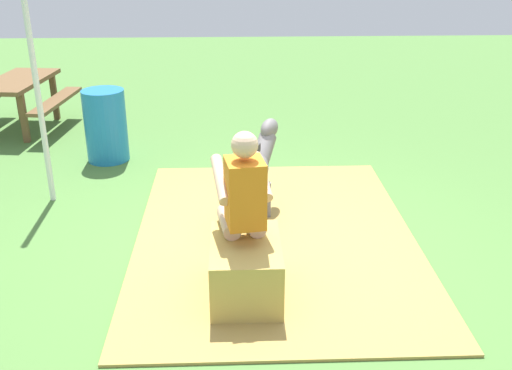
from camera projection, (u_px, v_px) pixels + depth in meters
ground_plane at (266, 251)px, 5.42m from camera, size 24.00×24.00×0.00m
hay_patch at (275, 237)px, 5.66m from camera, size 3.58×2.62×0.02m
hay_bale at (246, 270)px, 4.66m from camera, size 0.79×0.54×0.48m
person_seated at (243, 202)px, 4.61m from camera, size 0.70×0.48×1.36m
pony_standing at (251, 173)px, 5.70m from camera, size 1.29×0.67×0.92m
water_barrel at (106, 126)px, 7.43m from camera, size 0.52×0.52×0.90m
tent_pole_right at (38, 94)px, 6.01m from camera, size 0.06×0.06×2.34m
picnic_bench at (19, 91)px, 8.53m from camera, size 1.63×1.46×0.75m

